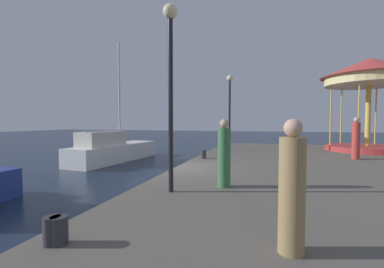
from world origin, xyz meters
name	(u,v)px	position (x,y,z in m)	size (l,w,h in m)	color
ground_plane	(177,187)	(0.00, 0.00, 0.00)	(120.00, 120.00, 0.00)	#162338
quay_dock	(364,188)	(6.37, 0.00, 0.40)	(12.73, 23.25, 0.80)	#5B564F
sailboat_white	(113,150)	(-6.07, 4.86, 0.75)	(2.47, 7.14, 7.70)	white
carousel	(369,81)	(9.05, 8.11, 4.90)	(5.26, 5.26, 5.45)	#B23333
lamp_post_near_edge	(170,66)	(1.08, -3.49, 3.90)	(0.36, 0.36, 4.56)	black
lamp_post_mid_promenade	(230,100)	(1.21, 5.81, 3.83)	(0.36, 0.36, 4.46)	black
bollard_north	(203,154)	(0.48, 2.34, 1.00)	(0.24, 0.24, 0.40)	#2D2D33
bollard_center	(59,231)	(0.55, -6.50, 1.00)	(0.24, 0.24, 0.40)	#2D2D33
bollard_south	(52,230)	(0.45, -6.53, 1.00)	(0.24, 0.24, 0.40)	#2D2D33
person_mid_promenade	(224,155)	(2.26, -2.64, 1.65)	(0.34, 0.34, 1.80)	#387247
person_by_the_water	(356,139)	(7.29, 4.11, 1.72)	(0.34, 0.34, 1.95)	#B23833
person_near_carousel	(292,191)	(3.67, -5.83, 1.63)	(0.34, 0.34, 1.78)	#937A4C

